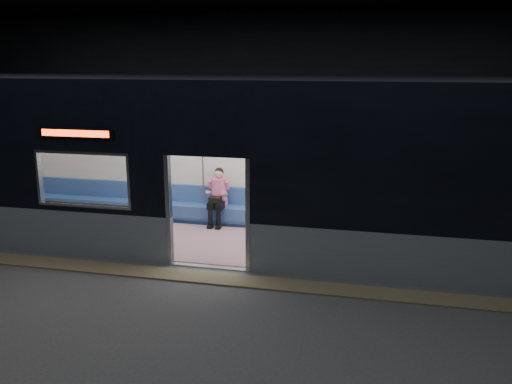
% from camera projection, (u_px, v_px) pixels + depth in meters
% --- Properties ---
extents(station_floor, '(24.00, 14.00, 0.01)m').
position_uv_depth(station_floor, '(189.00, 291.00, 8.86)').
color(station_floor, '#47494C').
rests_on(station_floor, ground).
extents(station_envelope, '(24.00, 14.00, 5.00)m').
position_uv_depth(station_envelope, '(182.00, 61.00, 7.98)').
color(station_envelope, black).
rests_on(station_envelope, station_floor).
extents(tactile_strip, '(22.80, 0.50, 0.03)m').
position_uv_depth(tactile_strip, '(200.00, 277.00, 9.37)').
color(tactile_strip, '#8C7F59').
rests_on(tactile_strip, station_floor).
extents(metro_car, '(18.00, 3.04, 3.35)m').
position_uv_depth(metro_car, '(230.00, 154.00, 10.82)').
color(metro_car, '#8694A0').
rests_on(metro_car, station_floor).
extents(passenger, '(0.37, 0.64, 1.29)m').
position_uv_depth(passenger, '(218.00, 193.00, 12.16)').
color(passenger, black).
rests_on(passenger, metro_car).
extents(handbag, '(0.32, 0.30, 0.13)m').
position_uv_depth(handbag, '(215.00, 200.00, 11.99)').
color(handbag, black).
rests_on(handbag, passenger).
extents(transit_map, '(0.94, 0.03, 0.61)m').
position_uv_depth(transit_map, '(357.00, 166.00, 11.62)').
color(transit_map, white).
rests_on(transit_map, metro_car).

